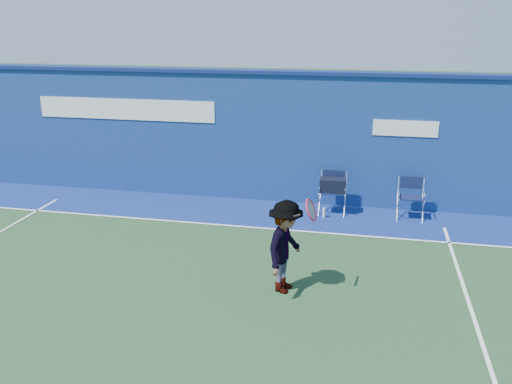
% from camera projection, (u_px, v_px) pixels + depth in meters
% --- Properties ---
extents(ground, '(80.00, 80.00, 0.00)m').
position_uv_depth(ground, '(176.00, 299.00, 8.53)').
color(ground, '#244425').
rests_on(ground, ground).
extents(stadium_wall, '(24.00, 0.50, 3.08)m').
position_uv_depth(stadium_wall, '(248.00, 135.00, 12.89)').
color(stadium_wall, navy).
rests_on(stadium_wall, ground).
extents(out_of_bounds_strip, '(24.00, 1.80, 0.01)m').
position_uv_depth(out_of_bounds_strip, '(238.00, 212.00, 12.35)').
color(out_of_bounds_strip, navy).
rests_on(out_of_bounds_strip, ground).
extents(court_lines, '(24.00, 12.00, 0.01)m').
position_uv_depth(court_lines, '(188.00, 281.00, 9.09)').
color(court_lines, white).
rests_on(court_lines, out_of_bounds_strip).
extents(directors_chair_left, '(0.56, 0.51, 0.94)m').
position_uv_depth(directors_chair_left, '(332.00, 197.00, 12.14)').
color(directors_chair_left, silver).
rests_on(directors_chair_left, ground).
extents(directors_chair_right, '(0.54, 0.48, 0.90)m').
position_uv_depth(directors_chair_right, '(410.00, 206.00, 11.85)').
color(directors_chair_right, silver).
rests_on(directors_chair_right, ground).
extents(water_bottle, '(0.07, 0.07, 0.22)m').
position_uv_depth(water_bottle, '(324.00, 213.00, 11.96)').
color(water_bottle, silver).
rests_on(water_bottle, ground).
extents(tennis_player, '(0.90, 1.09, 1.63)m').
position_uv_depth(tennis_player, '(286.00, 246.00, 8.58)').
color(tennis_player, '#EA4738').
rests_on(tennis_player, ground).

